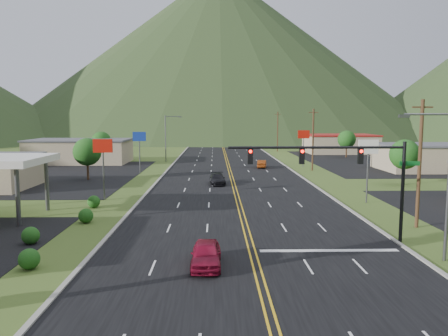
{
  "coord_description": "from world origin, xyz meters",
  "views": [
    {
      "loc": [
        -2.4,
        -15.31,
        8.63
      ],
      "look_at": [
        -1.65,
        20.15,
        4.5
      ],
      "focal_mm": 35.0,
      "sensor_mm": 36.0,
      "label": 1
    }
  ],
  "objects_px": {
    "streetlight_west": "(167,135)",
    "car_red_far": "(262,164)",
    "streetlight_east": "(444,176)",
    "car_dark_mid": "(217,179)",
    "car_red_near": "(206,255)",
    "traffic_signal": "(345,166)"
  },
  "relations": [
    {
      "from": "streetlight_west",
      "to": "car_red_far",
      "type": "bearing_deg",
      "value": -32.93
    },
    {
      "from": "streetlight_west",
      "to": "car_red_far",
      "type": "xyz_separation_m",
      "value": [
        17.35,
        -11.24,
        -4.51
      ]
    },
    {
      "from": "streetlight_east",
      "to": "car_dark_mid",
      "type": "relative_size",
      "value": 1.89
    },
    {
      "from": "car_red_near",
      "to": "car_red_far",
      "type": "xyz_separation_m",
      "value": [
        8.58,
        49.59,
        -0.06
      ]
    },
    {
      "from": "car_dark_mid",
      "to": "car_red_far",
      "type": "height_order",
      "value": "car_dark_mid"
    },
    {
      "from": "traffic_signal",
      "to": "streetlight_west",
      "type": "relative_size",
      "value": 1.46
    },
    {
      "from": "car_red_far",
      "to": "car_dark_mid",
      "type": "bearing_deg",
      "value": 76.14
    },
    {
      "from": "streetlight_west",
      "to": "car_red_near",
      "type": "distance_m",
      "value": 61.62
    },
    {
      "from": "car_red_far",
      "to": "streetlight_east",
      "type": "bearing_deg",
      "value": 105.41
    },
    {
      "from": "traffic_signal",
      "to": "car_dark_mid",
      "type": "xyz_separation_m",
      "value": [
        -8.56,
        26.37,
        -4.64
      ]
    },
    {
      "from": "car_dark_mid",
      "to": "car_red_near",
      "type": "bearing_deg",
      "value": -94.12
    },
    {
      "from": "traffic_signal",
      "to": "streetlight_west",
      "type": "distance_m",
      "value": 58.88
    },
    {
      "from": "car_red_near",
      "to": "car_dark_mid",
      "type": "bearing_deg",
      "value": 89.05
    },
    {
      "from": "car_red_near",
      "to": "car_red_far",
      "type": "distance_m",
      "value": 50.33
    },
    {
      "from": "car_red_near",
      "to": "car_dark_mid",
      "type": "distance_m",
      "value": 31.21
    },
    {
      "from": "streetlight_west",
      "to": "car_red_near",
      "type": "bearing_deg",
      "value": -81.8
    },
    {
      "from": "streetlight_east",
      "to": "car_red_near",
      "type": "distance_m",
      "value": 14.8
    },
    {
      "from": "streetlight_east",
      "to": "car_red_far",
      "type": "height_order",
      "value": "streetlight_east"
    },
    {
      "from": "streetlight_east",
      "to": "traffic_signal",
      "type": "bearing_deg",
      "value": 139.61
    },
    {
      "from": "car_dark_mid",
      "to": "car_red_far",
      "type": "relative_size",
      "value": 1.18
    },
    {
      "from": "car_red_near",
      "to": "car_dark_mid",
      "type": "xyz_separation_m",
      "value": [
        0.84,
        31.19,
        -0.04
      ]
    },
    {
      "from": "traffic_signal",
      "to": "car_red_near",
      "type": "height_order",
      "value": "traffic_signal"
    }
  ]
}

